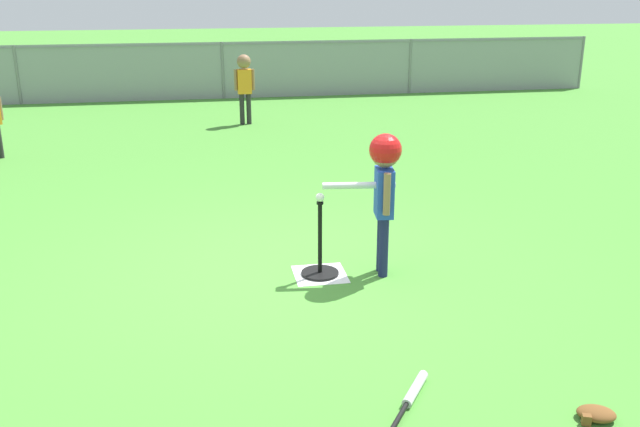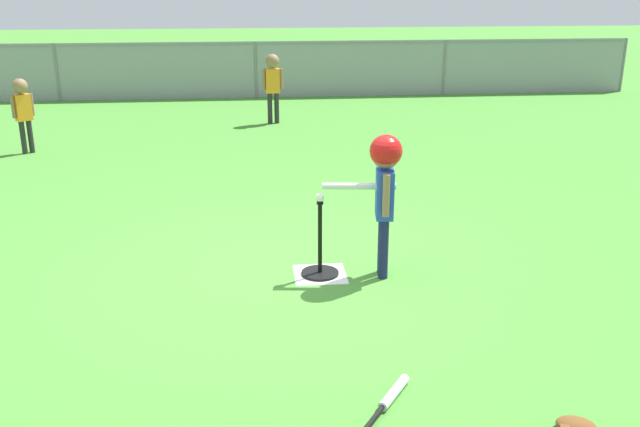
# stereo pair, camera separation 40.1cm
# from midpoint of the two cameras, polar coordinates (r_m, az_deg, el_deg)

# --- Properties ---
(ground_plane) EXTENTS (60.00, 60.00, 0.00)m
(ground_plane) POSITION_cam_midpoint_polar(r_m,az_deg,el_deg) (6.03, -5.73, -4.85)
(ground_plane) COLOR #478C33
(home_plate) EXTENTS (0.44, 0.44, 0.01)m
(home_plate) POSITION_cam_midpoint_polar(r_m,az_deg,el_deg) (5.96, -1.93, -4.99)
(home_plate) COLOR white
(home_plate) RESTS_ON ground_plane
(batting_tee) EXTENTS (0.32, 0.32, 0.65)m
(batting_tee) POSITION_cam_midpoint_polar(r_m,az_deg,el_deg) (5.93, -1.94, -4.13)
(batting_tee) COLOR black
(batting_tee) RESTS_ON ground_plane
(baseball_on_tee) EXTENTS (0.07, 0.07, 0.07)m
(baseball_on_tee) POSITION_cam_midpoint_polar(r_m,az_deg,el_deg) (5.72, -2.01, 1.30)
(baseball_on_tee) COLOR white
(baseball_on_tee) RESTS_ON batting_tee
(batter_child) EXTENTS (0.64, 0.35, 1.21)m
(batter_child) POSITION_cam_midpoint_polar(r_m,az_deg,el_deg) (5.71, 3.23, 3.08)
(batter_child) COLOR #191E4C
(batter_child) RESTS_ON ground_plane
(fielder_near_right) EXTENTS (0.35, 0.23, 1.18)m
(fielder_near_right) POSITION_cam_midpoint_polar(r_m,az_deg,el_deg) (12.06, -7.16, 10.78)
(fielder_near_right) COLOR #262626
(fielder_near_right) RESTS_ON ground_plane
(spare_bat_silver) EXTENTS (0.45, 0.62, 0.06)m
(spare_bat_silver) POSITION_cam_midpoint_polar(r_m,az_deg,el_deg) (4.33, 4.79, -14.61)
(spare_bat_silver) COLOR silver
(spare_bat_silver) RESTS_ON ground_plane
(glove_by_plate) EXTENTS (0.26, 0.23, 0.07)m
(glove_by_plate) POSITION_cam_midpoint_polar(r_m,az_deg,el_deg) (4.37, 19.10, -15.26)
(glove_by_plate) COLOR brown
(glove_by_plate) RESTS_ON ground_plane
(outfield_fence) EXTENTS (16.06, 0.06, 1.15)m
(outfield_fence) POSITION_cam_midpoint_polar(r_m,az_deg,el_deg) (14.80, -8.74, 11.62)
(outfield_fence) COLOR slate
(outfield_fence) RESTS_ON ground_plane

